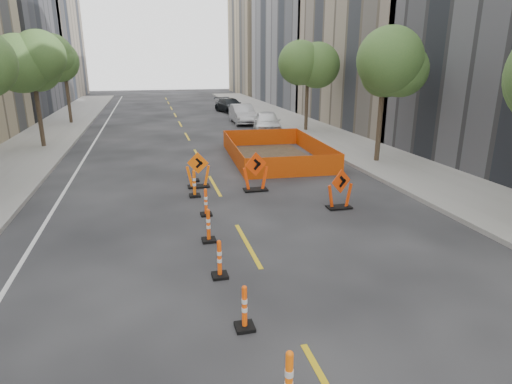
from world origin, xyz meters
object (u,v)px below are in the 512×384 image
object	(u,v)px
channelizer_4	(208,225)
channelizer_6	(194,183)
channelizer_1	(289,382)
parked_car_far	(230,105)
channelizer_5	(206,202)
chevron_sign_center	(256,172)
chevron_sign_right	(340,189)
parked_car_mid	(242,114)
channelizer_3	(219,259)
channelizer_7	(194,170)
parked_car_near	(267,122)
chevron_sign_left	(198,170)
channelizer_2	(245,307)

from	to	relation	value
channelizer_4	channelizer_6	xyz separation A→B (m)	(0.07, 4.25, 0.03)
channelizer_1	parked_car_far	world-z (taller)	parked_car_far
channelizer_5	chevron_sign_center	size ratio (longest dim) A/B	0.60
chevron_sign_right	parked_car_far	xyz separation A→B (m)	(1.63, 28.63, -0.03)
channelizer_4	parked_car_mid	world-z (taller)	parked_car_mid
channelizer_6	channelizer_3	bearing A→B (deg)	-90.95
channelizer_6	parked_car_far	world-z (taller)	parked_car_far
parked_car_mid	channelizer_7	bearing A→B (deg)	-107.40
channelizer_4	chevron_sign_right	xyz separation A→B (m)	(4.76, 1.72, 0.22)
parked_car_near	channelizer_7	bearing A→B (deg)	-108.24
channelizer_5	channelizer_6	distance (m)	2.13
channelizer_6	chevron_sign_left	bearing A→B (deg)	76.48
channelizer_6	parked_car_mid	bearing A→B (deg)	72.38
channelizer_4	parked_car_near	bearing A→B (deg)	69.58
chevron_sign_left	parked_car_mid	xyz separation A→B (m)	(5.59, 17.30, 0.03)
channelizer_4	chevron_sign_left	xyz separation A→B (m)	(0.36, 5.45, 0.23)
chevron_sign_left	parked_car_far	bearing A→B (deg)	95.20
parked_car_mid	channelizer_6	bearing A→B (deg)	-105.98
channelizer_1	channelizer_6	xyz separation A→B (m)	(-0.19, 10.62, -0.01)
channelizer_3	chevron_sign_center	size ratio (longest dim) A/B	0.62
channelizer_5	parked_car_mid	distance (m)	21.41
chevron_sign_center	parked_car_far	bearing A→B (deg)	66.42
channelizer_6	chevron_sign_center	world-z (taller)	chevron_sign_center
parked_car_near	parked_car_far	size ratio (longest dim) A/B	0.95
chevron_sign_center	parked_car_near	bearing A→B (deg)	57.78
channelizer_4	parked_car_far	xyz separation A→B (m)	(6.39, 30.35, 0.19)
parked_car_near	channelizer_1	bearing A→B (deg)	-93.87
channelizer_2	parked_car_far	bearing A→B (deg)	79.66
channelizer_2	channelizer_5	xyz separation A→B (m)	(0.13, 6.37, 0.00)
parked_car_near	channelizer_6	bearing A→B (deg)	-105.02
chevron_sign_center	parked_car_near	xyz separation A→B (m)	(4.12, 13.24, -0.01)
channelizer_2	channelizer_5	size ratio (longest dim) A/B	0.99
channelizer_6	chevron_sign_left	distance (m)	1.25
parked_car_far	parked_car_mid	bearing A→B (deg)	-106.74
channelizer_6	parked_car_near	bearing A→B (deg)	64.13
channelizer_7	channelizer_3	bearing A→B (deg)	-92.22
channelizer_1	chevron_sign_right	distance (m)	9.26
channelizer_6	chevron_sign_left	xyz separation A→B (m)	(0.29, 1.20, 0.20)
channelizer_4	parked_car_mid	size ratio (longest dim) A/B	0.21
chevron_sign_left	channelizer_7	bearing A→B (deg)	112.86
channelizer_7	channelizer_4	bearing A→B (deg)	-92.62
channelizer_1	channelizer_5	world-z (taller)	channelizer_1
channelizer_1	channelizer_7	xyz separation A→B (m)	(0.03, 12.74, -0.05)
parked_car_far	channelizer_3	bearing A→B (deg)	-114.53
channelizer_5	channelizer_7	distance (m)	4.25
channelizer_1	channelizer_5	distance (m)	8.50
channelizer_3	channelizer_1	bearing A→B (deg)	-85.98
channelizer_7	channelizer_1	bearing A→B (deg)	-90.14
chevron_sign_center	parked_car_mid	world-z (taller)	chevron_sign_center
channelizer_3	channelizer_4	size ratio (longest dim) A/B	0.97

